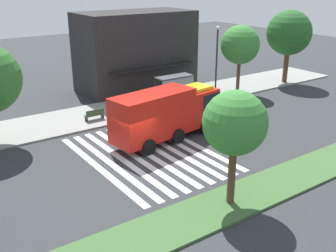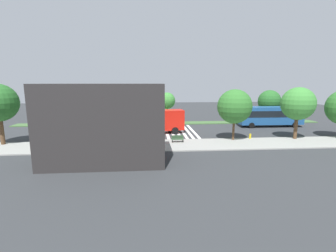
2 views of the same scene
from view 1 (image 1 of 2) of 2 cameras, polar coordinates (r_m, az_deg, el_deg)
ground_plane at (r=26.93m, az=-3.96°, el=-4.28°), size 120.00×120.00×0.00m
sidewalk at (r=34.58m, az=-11.95°, el=1.15°), size 60.00×5.79×0.14m
median_strip at (r=21.37m, az=7.26°, el=-11.28°), size 60.00×3.00×0.14m
crosswalk at (r=27.21m, az=-2.89°, el=-3.97°), size 7.65×11.37×0.01m
fire_truck at (r=29.12m, az=0.10°, el=2.05°), size 9.33×3.76×3.71m
bus_stop_shelter at (r=37.25m, az=1.17°, el=5.91°), size 3.50×1.40×2.46m
bench_near_shelter at (r=35.45m, az=-4.04°, el=2.92°), size 1.60×0.50×0.90m
bench_west_of_shelter at (r=33.55m, az=-10.32°, el=1.60°), size 1.60×0.50×0.90m
street_lamp at (r=38.29m, az=6.88°, el=9.61°), size 0.36×0.36×6.83m
storefront_building at (r=42.53m, az=-4.57°, el=10.53°), size 11.77×6.69×7.90m
sidewalk_tree_east at (r=40.73m, az=10.14°, el=11.19°), size 3.80×3.80×6.68m
sidewalk_tree_far_east at (r=45.98m, az=16.72°, el=12.45°), size 4.77×4.77×7.77m
median_tree_west at (r=19.90m, az=9.41°, el=0.32°), size 3.24×3.24×6.01m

